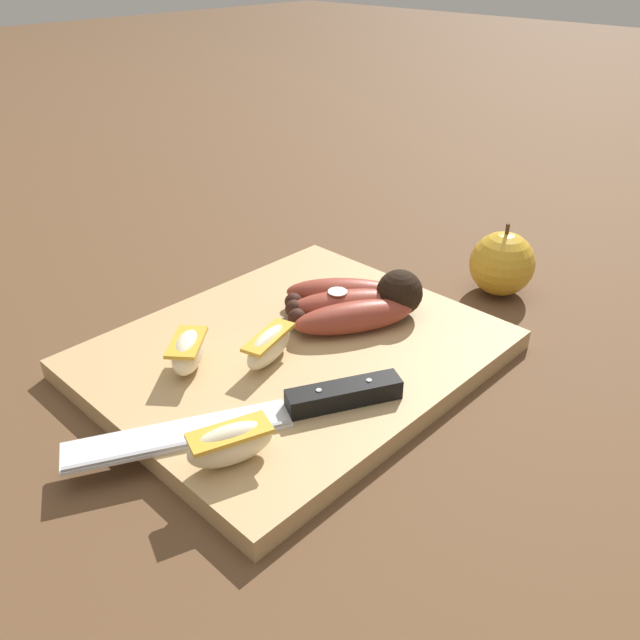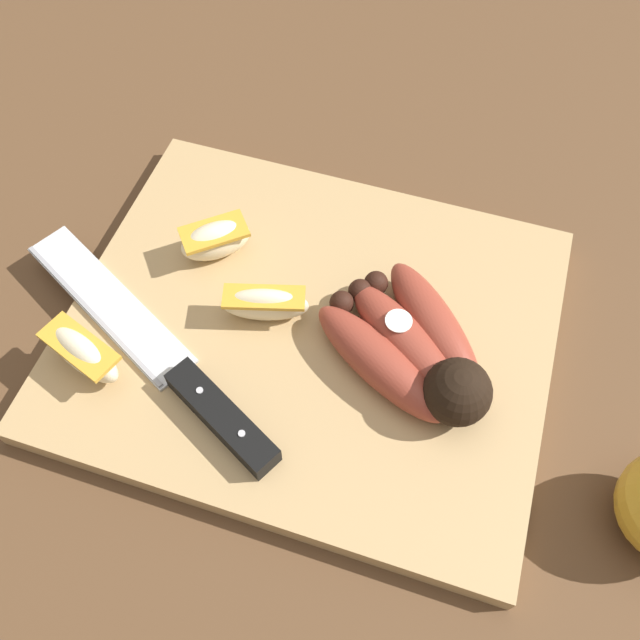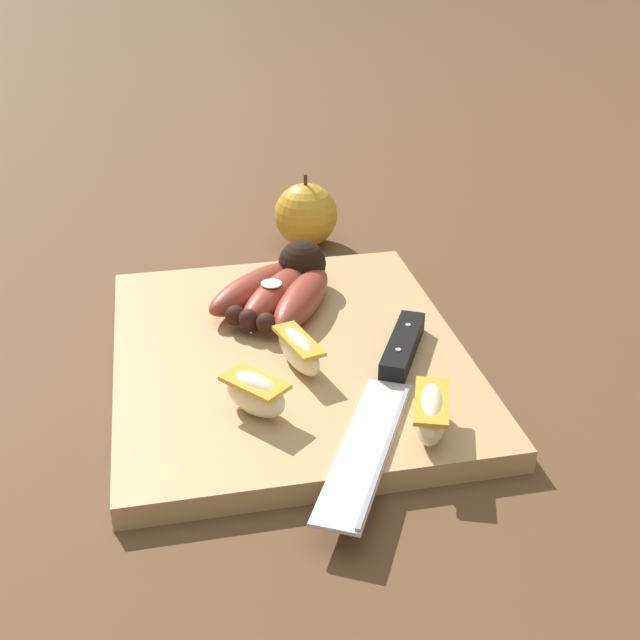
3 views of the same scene
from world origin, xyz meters
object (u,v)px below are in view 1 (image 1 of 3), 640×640
Objects in this scene: banana_bunch at (358,302)px; apple_wedge_far at (188,351)px; apple_wedge_middle at (231,444)px; whole_apple at (502,264)px; apple_wedge_near at (269,346)px; chefs_knife at (289,408)px.

banana_bunch is 2.43× the size of apple_wedge_far.
apple_wedge_middle is 0.82× the size of whole_apple.
whole_apple is at bearing 2.18° from apple_wedge_middle.
whole_apple is at bearing -11.95° from apple_wedge_near.
apple_wedge_near is at bearing -37.43° from apple_wedge_far.
apple_wedge_near is 0.31m from whole_apple.
apple_wedge_middle reaches higher than chefs_knife.
apple_wedge_far is at bearing 142.57° from apple_wedge_near.
apple_wedge_near is 0.81× the size of whole_apple.
banana_bunch reaches higher than apple_wedge_near.
chefs_knife is 3.65× the size of apple_wedge_middle.
chefs_knife is 3.71× the size of apple_wedge_near.
whole_apple is (0.35, 0.01, 0.01)m from chefs_knife.
banana_bunch is 1.71× the size of whole_apple.
apple_wedge_far is (0.05, 0.13, 0.00)m from apple_wedge_middle.
apple_wedge_far is 0.38m from whole_apple.
whole_apple reaches higher than apple_wedge_far.
apple_wedge_middle is at bearing -177.82° from whole_apple.
chefs_knife is 4.28× the size of apple_wedge_far.
apple_wedge_far is at bearing 164.12° from banana_bunch.
banana_bunch is at bearing 162.39° from whole_apple.
apple_wedge_near is 0.98× the size of apple_wedge_middle.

